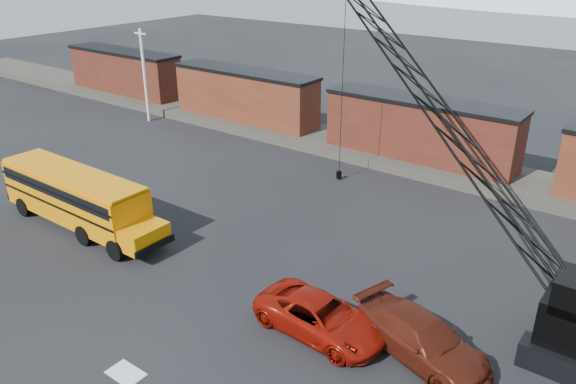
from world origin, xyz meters
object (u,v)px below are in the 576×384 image
Objects in this scene: school_bus at (79,197)px; maroon_suv at (422,338)px; red_pickup at (321,317)px; crawler_crane at (434,106)px.

maroon_suv is at bearing 3.69° from school_bus.
maroon_suv is at bearing -71.07° from red_pickup.
red_pickup is (15.85, 0.17, -1.02)m from school_bus.
maroon_suv is at bearing -65.42° from crawler_crane.
maroon_suv is (3.85, 1.10, 0.05)m from red_pickup.
school_bus is 2.03× the size of maroon_suv.
school_bus reaches higher than maroon_suv.
crawler_crane is (15.83, 9.72, 5.57)m from school_bus.
school_bus is 19.76m from maroon_suv.
red_pickup is at bearing -89.90° from crawler_crane.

